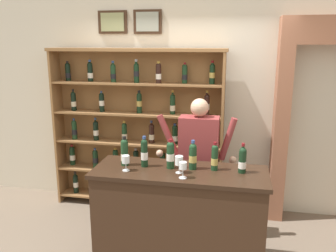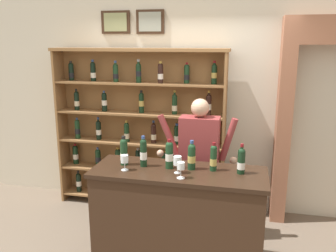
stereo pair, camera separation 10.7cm
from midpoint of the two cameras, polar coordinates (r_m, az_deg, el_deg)
The scene contains 14 objects.
back_wall at distance 4.65m, azimuth 4.50°, elevation 5.06°, with size 12.00×0.19×3.02m.
wine_shelf at distance 4.62m, azimuth -3.94°, elevation -0.02°, with size 2.28×0.30×2.12m.
archway_doorway at distance 4.61m, azimuth 26.07°, elevation 2.23°, with size 1.32×0.45×2.48m.
tasting_counter at distance 3.54m, azimuth 2.54°, elevation -14.94°, with size 1.65×0.61×1.01m.
shopkeeper at distance 3.89m, azimuth 5.85°, elevation -4.50°, with size 0.90×0.22×1.61m.
tasting_bottle_super_tuscan at distance 3.45m, azimuth -6.31°, elevation -4.14°, with size 0.07×0.07×0.29m.
tasting_bottle_prosecco at distance 3.39m, azimuth -3.12°, elevation -4.26°, with size 0.07×0.07×0.31m.
tasting_bottle_vin_santo at distance 3.34m, azimuth 1.13°, elevation -4.60°, with size 0.08×0.08×0.29m.
tasting_bottle_brunello at distance 3.32m, azimuth 4.80°, elevation -4.88°, with size 0.07×0.07×0.28m.
tasting_bottle_riserva at distance 3.32m, azimuth 8.34°, elevation -5.12°, with size 0.07×0.07×0.27m.
tasting_bottle_chianti at distance 3.29m, azimuth 12.77°, elevation -5.53°, with size 0.07×0.07×0.28m.
wine_glass_center at distance 3.23m, azimuth 2.51°, elevation -5.80°, with size 0.08×0.08×0.16m.
wine_glass_spare at distance 3.31m, azimuth -6.18°, elevation -5.51°, with size 0.07×0.07×0.15m.
wine_glass_left at distance 3.11m, azimuth 3.10°, elevation -6.68°, with size 0.07×0.07×0.15m.
Camera 2 is at (0.72, -3.05, 2.20)m, focal length 37.43 mm.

